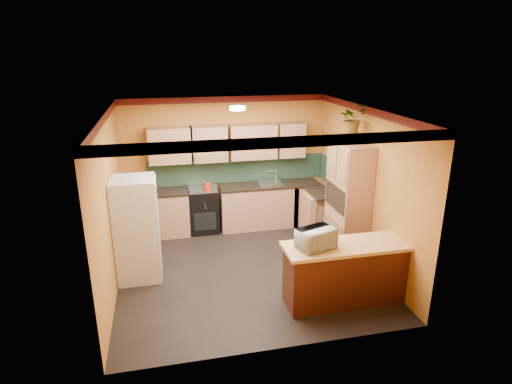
{
  "coord_description": "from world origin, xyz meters",
  "views": [
    {
      "loc": [
        -1.26,
        -6.41,
        3.6
      ],
      "look_at": [
        0.28,
        0.45,
        1.23
      ],
      "focal_mm": 30.0,
      "sensor_mm": 36.0,
      "label": 1
    }
  ],
  "objects_px": {
    "base_cabinets_back": "(233,208)",
    "stove": "(203,210)",
    "microwave": "(316,238)",
    "pantry": "(348,202)",
    "fridge": "(137,229)",
    "breakfast_bar": "(346,274)"
  },
  "relations": [
    {
      "from": "fridge",
      "to": "microwave",
      "type": "distance_m",
      "value": 2.88
    },
    {
      "from": "base_cabinets_back",
      "to": "fridge",
      "type": "relative_size",
      "value": 2.15
    },
    {
      "from": "pantry",
      "to": "microwave",
      "type": "relative_size",
      "value": 4.06
    },
    {
      "from": "base_cabinets_back",
      "to": "fridge",
      "type": "bearing_deg",
      "value": -138.16
    },
    {
      "from": "base_cabinets_back",
      "to": "breakfast_bar",
      "type": "bearing_deg",
      "value": -69.29
    },
    {
      "from": "pantry",
      "to": "microwave",
      "type": "xyz_separation_m",
      "value": [
        -1.09,
        -1.37,
        0.02
      ]
    },
    {
      "from": "fridge",
      "to": "breakfast_bar",
      "type": "relative_size",
      "value": 0.94
    },
    {
      "from": "base_cabinets_back",
      "to": "stove",
      "type": "distance_m",
      "value": 0.63
    },
    {
      "from": "pantry",
      "to": "fridge",
      "type": "bearing_deg",
      "value": 179.36
    },
    {
      "from": "microwave",
      "to": "pantry",
      "type": "bearing_deg",
      "value": 31.96
    },
    {
      "from": "pantry",
      "to": "microwave",
      "type": "bearing_deg",
      "value": -128.59
    },
    {
      "from": "breakfast_bar",
      "to": "pantry",
      "type": "bearing_deg",
      "value": 66.72
    },
    {
      "from": "base_cabinets_back",
      "to": "breakfast_bar",
      "type": "height_order",
      "value": "same"
    },
    {
      "from": "base_cabinets_back",
      "to": "fridge",
      "type": "height_order",
      "value": "fridge"
    },
    {
      "from": "base_cabinets_back",
      "to": "stove",
      "type": "height_order",
      "value": "stove"
    },
    {
      "from": "base_cabinets_back",
      "to": "pantry",
      "type": "relative_size",
      "value": 1.74
    },
    {
      "from": "fridge",
      "to": "pantry",
      "type": "relative_size",
      "value": 0.81
    },
    {
      "from": "microwave",
      "to": "stove",
      "type": "bearing_deg",
      "value": 93.22
    },
    {
      "from": "stove",
      "to": "breakfast_bar",
      "type": "xyz_separation_m",
      "value": [
        1.78,
        -3.07,
        -0.02
      ]
    },
    {
      "from": "fridge",
      "to": "breakfast_bar",
      "type": "bearing_deg",
      "value": -25.09
    },
    {
      "from": "base_cabinets_back",
      "to": "pantry",
      "type": "bearing_deg",
      "value": -44.15
    },
    {
      "from": "stove",
      "to": "pantry",
      "type": "xyz_separation_m",
      "value": [
        2.37,
        -1.7,
        0.59
      ]
    }
  ]
}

